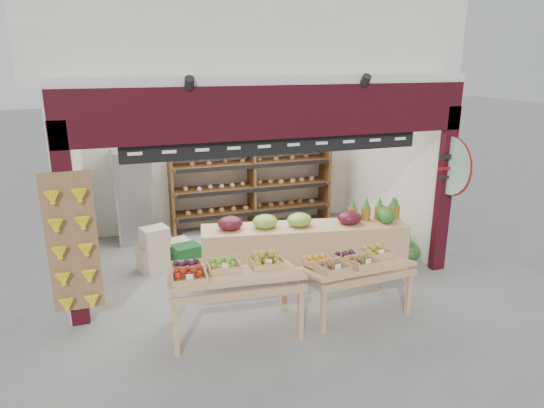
{
  "coord_description": "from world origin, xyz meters",
  "views": [
    {
      "loc": [
        -2.14,
        -7.2,
        3.33
      ],
      "look_at": [
        0.17,
        -0.2,
        1.11
      ],
      "focal_mm": 32.0,
      "sensor_mm": 36.0,
      "label": 1
    }
  ],
  "objects": [
    {
      "name": "ground",
      "position": [
        0.0,
        0.0,
        0.0
      ],
      "size": [
        60.0,
        60.0,
        0.0
      ],
      "primitive_type": "plane",
      "color": "slate",
      "rests_on": "ground"
    },
    {
      "name": "gift_sign",
      "position": [
        2.75,
        -1.15,
        1.75
      ],
      "size": [
        0.04,
        0.93,
        0.92
      ],
      "color": "#A8D3B6",
      "rests_on": "ground"
    },
    {
      "name": "cardboard_stack",
      "position": [
        -1.46,
        0.47,
        0.26
      ],
      "size": [
        1.08,
        0.87,
        0.72
      ],
      "color": "beige",
      "rests_on": "ground"
    },
    {
      "name": "watermelon_pile",
      "position": [
        2.48,
        -0.45,
        0.17
      ],
      "size": [
        0.64,
        0.62,
        0.47
      ],
      "color": "#1B4517",
      "rests_on": "ground"
    },
    {
      "name": "back_shelving",
      "position": [
        0.44,
        1.93,
        1.22
      ],
      "size": [
        3.27,
        0.54,
        2.0
      ],
      "color": "brown",
      "rests_on": "ground"
    },
    {
      "name": "mid_counter",
      "position": [
        0.6,
        -0.54,
        0.45
      ],
      "size": [
        3.3,
        1.18,
        1.03
      ],
      "color": "tan",
      "rests_on": "ground"
    },
    {
      "name": "shop_structure",
      "position": [
        0.0,
        1.61,
        3.92
      ],
      "size": [
        6.36,
        5.12,
        5.4
      ],
      "color": "beige",
      "rests_on": "ground"
    },
    {
      "name": "refrigerator",
      "position": [
        -1.86,
        1.86,
        0.86
      ],
      "size": [
        0.67,
        0.67,
        1.73
      ],
      "primitive_type": "cube",
      "rotation": [
        0.0,
        0.0,
        0.0
      ],
      "color": "silver",
      "rests_on": "ground"
    },
    {
      "name": "display_table_right",
      "position": [
        0.73,
        -1.87,
        0.7
      ],
      "size": [
        1.47,
        0.88,
        0.92
      ],
      "color": "tan",
      "rests_on": "ground"
    },
    {
      "name": "display_table_left",
      "position": [
        -0.98,
        -1.79,
        0.79
      ],
      "size": [
        1.69,
        1.04,
        1.03
      ],
      "color": "tan",
      "rests_on": "ground"
    },
    {
      "name": "banana_board",
      "position": [
        -2.73,
        -1.17,
        1.12
      ],
      "size": [
        0.6,
        0.15,
        1.8
      ],
      "color": "#946943",
      "rests_on": "ground"
    }
  ]
}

